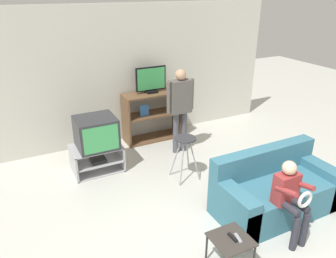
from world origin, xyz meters
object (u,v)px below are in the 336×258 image
(television_main, at_px, (96,132))
(snack_table, at_px, (231,242))
(media_shelf, at_px, (153,116))
(couch, at_px, (274,191))
(television_flat, at_px, (151,80))
(person_seated_child, at_px, (291,195))
(tv_stand, at_px, (97,158))
(remote_control_black, at_px, (233,237))
(folding_stool, at_px, (185,146))
(remote_control_white, at_px, (238,238))
(person_standing_adult, at_px, (180,104))

(television_main, height_order, snack_table, television_main)
(media_shelf, xyz_separation_m, couch, (0.54, -2.86, -0.20))
(television_flat, relative_size, person_seated_child, 0.60)
(tv_stand, xyz_separation_m, television_flat, (1.34, 0.74, 1.00))
(television_main, relative_size, remote_control_black, 4.42)
(television_main, xyz_separation_m, remote_control_black, (0.72, -2.70, -0.29))
(media_shelf, height_order, remote_control_black, media_shelf)
(media_shelf, height_order, couch, media_shelf)
(folding_stool, bearing_deg, media_shelf, 84.56)
(tv_stand, height_order, person_seated_child, person_seated_child)
(couch, bearing_deg, snack_table, -154.08)
(couch, xyz_separation_m, person_seated_child, (-0.25, -0.47, 0.32))
(media_shelf, distance_m, remote_control_white, 3.50)
(snack_table, distance_m, remote_control_white, 0.10)
(folding_stool, bearing_deg, snack_table, -104.32)
(snack_table, distance_m, person_standing_adult, 2.87)
(tv_stand, bearing_deg, television_flat, 28.89)
(remote_control_white, xyz_separation_m, person_standing_adult, (0.77, 2.72, 0.55))
(television_main, distance_m, couch, 2.86)
(tv_stand, bearing_deg, remote_control_black, -74.57)
(remote_control_black, xyz_separation_m, person_seated_child, (0.89, 0.09, 0.21))
(person_seated_child, bearing_deg, remote_control_black, -174.30)
(folding_stool, xyz_separation_m, person_seated_child, (0.44, -1.75, 0.05))
(snack_table, bearing_deg, television_main, 104.59)
(snack_table, distance_m, remote_control_black, 0.06)
(person_standing_adult, bearing_deg, remote_control_white, -105.90)
(folding_stool, distance_m, remote_control_white, 1.92)
(tv_stand, distance_m, person_seated_child, 3.11)
(folding_stool, bearing_deg, person_seated_child, -75.88)
(tv_stand, distance_m, remote_control_black, 2.81)
(snack_table, xyz_separation_m, couch, (1.16, 0.56, -0.04))
(folding_stool, bearing_deg, remote_control_black, -103.77)
(tv_stand, relative_size, remote_control_white, 5.63)
(television_flat, xyz_separation_m, couch, (0.54, -2.88, -0.92))
(tv_stand, height_order, media_shelf, media_shelf)
(snack_table, bearing_deg, folding_stool, 75.68)
(television_main, distance_m, person_standing_adult, 1.56)
(television_main, height_order, media_shelf, media_shelf)
(remote_control_white, bearing_deg, television_flat, 93.58)
(tv_stand, relative_size, person_standing_adult, 0.52)
(television_main, relative_size, person_standing_adult, 0.41)
(couch, bearing_deg, remote_control_white, -151.30)
(television_main, height_order, person_seated_child, person_seated_child)
(remote_control_white, bearing_deg, media_shelf, 93.40)
(remote_control_black, distance_m, person_seated_child, 0.92)
(person_seated_child, bearing_deg, tv_stand, 122.01)
(tv_stand, distance_m, television_main, 0.48)
(remote_control_black, bearing_deg, television_flat, 79.27)
(folding_stool, distance_m, person_seated_child, 1.80)
(snack_table, bearing_deg, person_standing_adult, 72.68)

